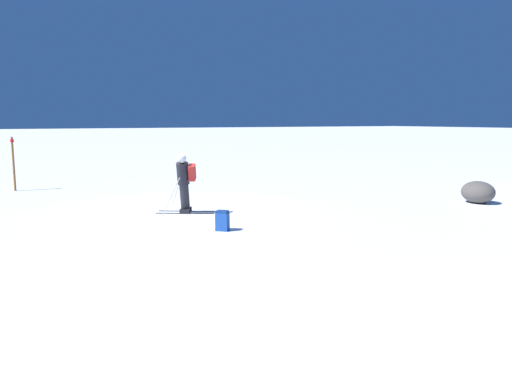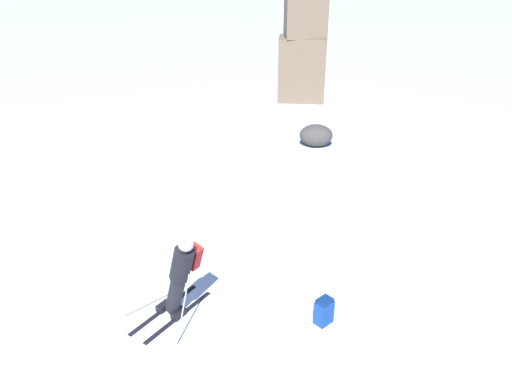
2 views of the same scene
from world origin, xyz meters
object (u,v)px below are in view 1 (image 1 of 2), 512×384
(skier, at_px, (184,180))
(spare_backpack, at_px, (222,221))
(exposed_boulder_0, at_px, (478,192))
(trail_marker, at_px, (13,161))

(skier, bearing_deg, spare_backpack, 31.70)
(exposed_boulder_0, xyz_separation_m, trail_marker, (-10.06, -13.10, 0.76))
(spare_backpack, xyz_separation_m, exposed_boulder_0, (0.14, 8.96, 0.11))
(spare_backpack, height_order, exposed_boulder_0, exposed_boulder_0)
(skier, distance_m, spare_backpack, 2.55)
(skier, distance_m, exposed_boulder_0, 9.41)
(spare_backpack, xyz_separation_m, trail_marker, (-9.92, -4.14, 0.87))
(spare_backpack, bearing_deg, trail_marker, -23.87)
(exposed_boulder_0, bearing_deg, spare_backpack, -90.89)
(exposed_boulder_0, distance_m, trail_marker, 16.53)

